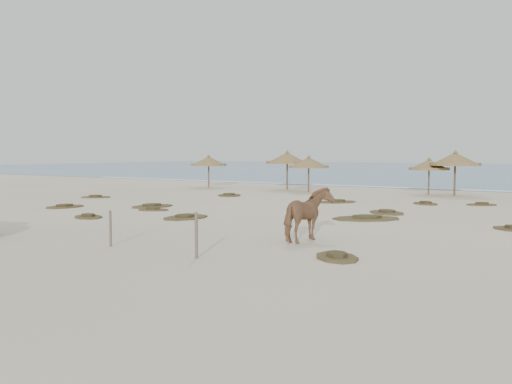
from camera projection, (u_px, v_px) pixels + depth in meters
ground at (203, 225)px, 21.32m from camera, size 160.00×160.00×0.00m
foam_line at (420, 188)px, 42.92m from camera, size 70.00×0.60×0.01m
palapa_0 at (209, 162)px, 44.00m from camera, size 2.93×2.93×2.58m
palapa_1 at (287, 159)px, 41.76m from camera, size 3.21×3.21×2.91m
palapa_2 at (309, 163)px, 38.75m from camera, size 2.92×2.92×2.56m
palapa_3 at (429, 165)px, 36.64m from camera, size 2.99×2.99×2.44m
palapa_4 at (455, 160)px, 35.68m from camera, size 4.07×4.07×2.90m
horse at (308, 215)px, 17.29m from camera, size 0.95×1.98×1.65m
fence_post_near at (110, 229)px, 16.45m from camera, size 0.08×0.08×1.05m
fence_post_far at (196, 235)px, 14.60m from camera, size 0.10×0.10×1.19m
scrub_0 at (65, 206)px, 28.16m from camera, size 1.36×2.08×0.16m
scrub_1 at (152, 206)px, 28.39m from camera, size 1.71×2.49×0.16m
scrub_2 at (153, 209)px, 26.70m from camera, size 1.73×1.45×0.16m
scrub_3 at (387, 212)px, 25.40m from camera, size 2.44×2.39×0.16m
scrub_6 at (229, 195)px, 35.65m from camera, size 2.49×2.69×0.16m
scrub_7 at (426, 203)px, 29.86m from camera, size 2.00×2.00×0.16m
scrub_8 at (96, 197)px, 34.23m from camera, size 2.12×1.98×0.16m
scrub_9 at (186, 217)px, 23.55m from camera, size 1.51×2.29×0.16m
scrub_10 at (482, 204)px, 29.28m from camera, size 1.87×1.77×0.16m
scrub_11 at (88, 216)px, 23.75m from camera, size 2.00×1.76×0.16m
scrub_12 at (337, 257)px, 14.62m from camera, size 1.87×1.91×0.16m
scrub_13 at (336, 202)px, 30.93m from camera, size 2.49×2.73×0.16m
scrub_14 at (366, 218)px, 23.17m from camera, size 3.32×3.24×0.16m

